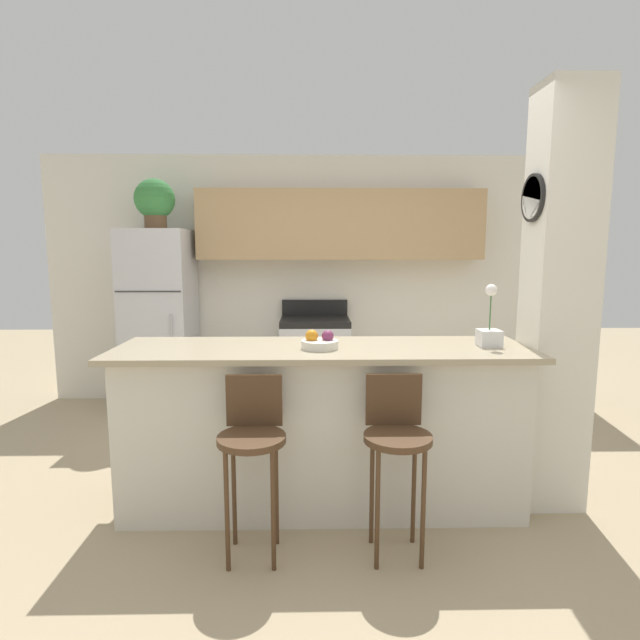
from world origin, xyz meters
TOP-DOWN VIEW (x-y plane):
  - ground_plane at (0.00, 0.00)m, footprint 14.00×14.00m
  - wall_back at (0.09, 2.23)m, footprint 5.60×0.38m
  - pillar_right at (1.43, 0.01)m, footprint 0.38×0.32m
  - counter_bar at (0.00, 0.00)m, footprint 2.51×0.72m
  - refrigerator at (-1.56, 1.93)m, footprint 0.63×0.67m
  - stove_range at (-0.03, 1.97)m, footprint 0.69×0.59m
  - bar_stool_left at (-0.37, -0.51)m, footprint 0.35×0.35m
  - bar_stool_right at (0.37, -0.51)m, footprint 0.35×0.35m
  - potted_plant_on_fridge at (-1.56, 1.93)m, footprint 0.38×0.38m
  - orchid_vase at (1.02, -0.00)m, footprint 0.13×0.13m
  - fruit_bowl at (-0.02, -0.05)m, footprint 0.22×0.22m
  - trash_bin at (-1.02, 1.70)m, footprint 0.28×0.28m

SIDE VIEW (x-z plane):
  - ground_plane at x=0.00m, z-range 0.00..0.00m
  - trash_bin at x=-1.02m, z-range 0.00..0.38m
  - stove_range at x=-0.03m, z-range -0.07..1.00m
  - counter_bar at x=0.00m, z-range 0.00..1.01m
  - bar_stool_left at x=-0.37m, z-range 0.15..1.09m
  - bar_stool_right at x=0.37m, z-range 0.15..1.09m
  - refrigerator at x=-1.56m, z-range 0.00..1.79m
  - fruit_bowl at x=-0.02m, z-range 0.99..1.10m
  - orchid_vase at x=1.02m, z-range 0.92..1.30m
  - pillar_right at x=1.43m, z-range 0.00..2.55m
  - wall_back at x=0.09m, z-range 0.24..2.79m
  - potted_plant_on_fridge at x=-1.56m, z-range 1.81..2.29m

